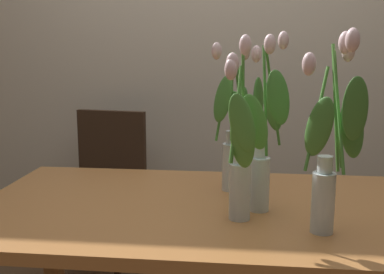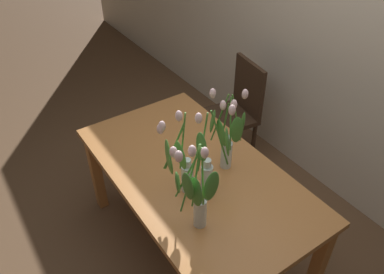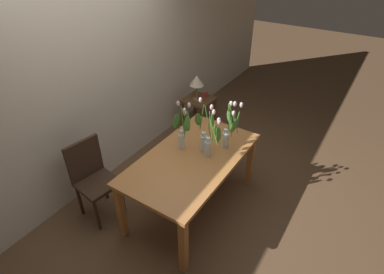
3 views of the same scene
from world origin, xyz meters
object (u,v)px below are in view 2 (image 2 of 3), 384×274
object	(u,v)px
tulip_vase_2	(181,166)
dining_chair	(237,107)
tulip_vase_0	(209,166)
dining_table	(194,181)
tulip_vase_3	(196,196)
tulip_vase_1	(227,138)

from	to	relation	value
tulip_vase_2	dining_chair	world-z (taller)	tulip_vase_2
tulip_vase_0	tulip_vase_2	size ratio (longest dim) A/B	1.03
dining_table	tulip_vase_3	distance (m)	0.55
tulip_vase_0	tulip_vase_2	distance (m)	0.15
tulip_vase_2	dining_table	bearing A→B (deg)	124.70
tulip_vase_0	dining_table	bearing A→B (deg)	170.15
tulip_vase_2	dining_chair	bearing A→B (deg)	125.55
tulip_vase_1	dining_chair	size ratio (longest dim) A/B	0.60
tulip_vase_3	dining_chair	size ratio (longest dim) A/B	0.63
tulip_vase_1	tulip_vase_3	xyz separation A→B (m)	(0.28, -0.41, 0.01)
tulip_vase_2	dining_chair	xyz separation A→B (m)	(-0.75, 1.05, -0.42)
tulip_vase_3	dining_chair	distance (m)	1.58
tulip_vase_0	tulip_vase_1	xyz separation A→B (m)	(-0.10, 0.20, 0.03)
tulip_vase_1	tulip_vase_0	bearing A→B (deg)	-63.39
tulip_vase_3	tulip_vase_2	bearing A→B (deg)	163.28
dining_table	dining_chair	size ratio (longest dim) A/B	1.72
tulip_vase_3	dining_chair	xyz separation A→B (m)	(-1.01, 1.13, -0.46)
dining_table	tulip_vase_3	bearing A→B (deg)	-33.47
tulip_vase_0	dining_chair	world-z (taller)	tulip_vase_0
dining_chair	dining_table	bearing A→B (deg)	-54.29
tulip_vase_0	tulip_vase_3	bearing A→B (deg)	-49.70
tulip_vase_2	tulip_vase_3	bearing A→B (deg)	-16.72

